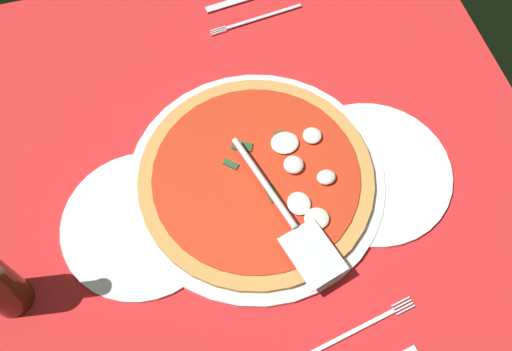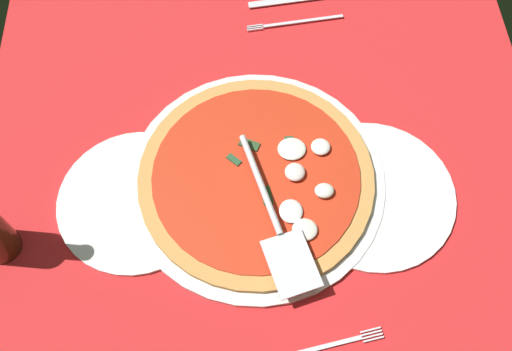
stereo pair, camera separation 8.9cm
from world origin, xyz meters
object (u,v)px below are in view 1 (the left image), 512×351
object	(u,v)px
pizza	(258,176)
place_setting_near	(259,7)
dinner_plate_left	(370,172)
pizza_server	(287,217)
dinner_plate_right	(142,224)

from	to	relation	value
pizza	place_setting_near	bearing A→B (deg)	-105.63
dinner_plate_left	pizza_server	size ratio (longest dim) A/B	0.98
dinner_plate_left	place_setting_near	world-z (taller)	place_setting_near
dinner_plate_left	pizza_server	bearing A→B (deg)	19.12
dinner_plate_right	pizza_server	size ratio (longest dim) A/B	0.93
dinner_plate_left	dinner_plate_right	xyz separation A→B (cm)	(36.98, -0.81, 0.00)
pizza_server	place_setting_near	world-z (taller)	pizza_server
dinner_plate_left	dinner_plate_right	size ratio (longest dim) A/B	1.06
dinner_plate_right	pizza	world-z (taller)	pizza
dinner_plate_left	pizza	size ratio (longest dim) A/B	0.70
pizza	pizza_server	world-z (taller)	pizza_server
dinner_plate_right	place_setting_near	world-z (taller)	place_setting_near
dinner_plate_left	dinner_plate_right	bearing A→B (deg)	-1.26
dinner_plate_left	pizza	distance (cm)	18.16
dinner_plate_right	place_setting_near	distance (cm)	47.97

